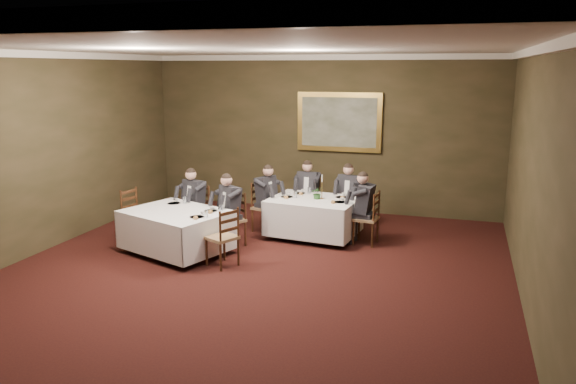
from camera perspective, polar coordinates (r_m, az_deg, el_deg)
The scene contains 27 objects.
ground at distance 8.56m, azimuth -5.06°, elevation -9.60°, with size 10.00×10.00×0.00m, color black.
ceiling at distance 7.94m, azimuth -5.56°, elevation 14.50°, with size 8.00×10.00×0.10m, color silver.
back_wall at distance 12.78m, azimuth 3.42°, elevation 5.90°, with size 8.00×0.10×3.50m, color #2D2A16.
left_wall at distance 10.29m, azimuth -26.35°, elevation 3.01°, with size 0.10×10.00×3.50m, color #2D2A16.
right_wall at distance 7.52m, azimuth 24.12°, elevation 0.15°, with size 0.10×10.00×3.50m, color #2D2A16.
crown_molding at distance 7.94m, azimuth -5.55°, elevation 14.07°, with size 8.00×10.00×0.12m.
table_main at distance 10.82m, azimuth 2.62°, elevation -2.32°, with size 1.78×1.43×0.67m.
table_second at distance 10.10m, azimuth -11.22°, elevation -3.64°, with size 2.11×1.86×0.67m.
chair_main_backleft at distance 11.78m, azimuth 2.08°, elevation -1.90°, with size 0.46×0.44×1.00m.
diner_main_backleft at distance 11.72m, azimuth 2.07°, elevation -0.84°, with size 0.43×0.50×1.35m.
chair_main_backright at distance 11.50m, azimuth 6.21°, elevation -2.34°, with size 0.50×0.48×1.00m.
diner_main_backright at distance 11.43m, azimuth 6.21°, elevation -1.24°, with size 0.47×0.54×1.35m.
chair_main_endleft at distance 11.27m, azimuth -2.36°, elevation -2.58°, with size 0.54×0.55×1.00m.
diner_main_endleft at distance 11.20m, azimuth -2.33°, elevation -1.46°, with size 0.58×0.53×1.35m.
chair_main_endright at distance 10.55m, azimuth 7.94°, elevation -3.75°, with size 0.46×0.48×1.00m.
diner_main_endright at distance 10.49m, azimuth 7.92°, elevation -2.55°, with size 0.52×0.45×1.35m.
chair_sec_backleft at distance 11.06m, azimuth -9.31°, elevation -3.03°, with size 0.56×0.55×1.00m.
diner_sec_backleft at distance 11.00m, azimuth -9.40°, elevation -1.89°, with size 0.54×0.59×1.35m.
chair_sec_backright at distance 10.42m, azimuth -5.72°, elevation -3.90°, with size 0.60×0.60×1.00m.
diner_sec_backright at distance 10.35m, azimuth -5.80°, elevation -2.70°, with size 0.60×0.62×1.35m.
chair_sec_endright at distance 9.37m, azimuth -6.63°, elevation -5.81°, with size 0.57×0.58×1.00m.
chair_sec_endleft at distance 10.98m, azimuth -15.06°, elevation -3.43°, with size 0.51×0.53×1.00m.
centerpiece at distance 10.71m, azimuth 3.02°, elevation -0.04°, with size 0.23×0.20×0.26m, color #2D5926.
candlestick at distance 10.72m, azimuth 3.47°, elevation 0.24°, with size 0.07×0.07×0.48m.
place_setting_table_main at distance 11.22m, azimuth 1.45°, elevation 0.05°, with size 0.33×0.31×0.14m.
place_setting_table_second at distance 10.59m, azimuth -11.19°, elevation -0.94°, with size 0.33×0.31×0.14m.
painting at distance 12.59m, azimuth 5.22°, elevation 7.09°, with size 1.90×0.09×1.31m.
Camera 1 is at (3.08, -7.31, 3.22)m, focal length 35.00 mm.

